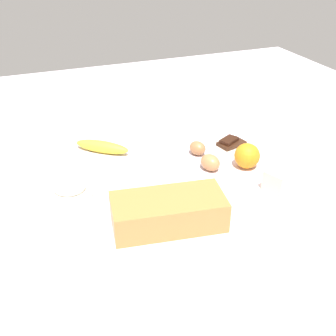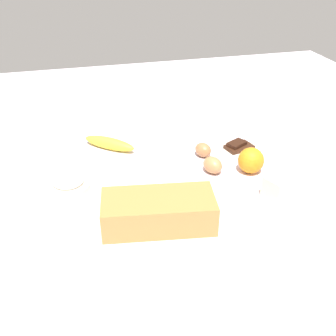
# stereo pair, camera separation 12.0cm
# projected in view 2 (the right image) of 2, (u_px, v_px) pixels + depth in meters

# --- Properties ---
(ground_plane) EXTENTS (2.40, 2.40, 0.02)m
(ground_plane) POSITION_uv_depth(u_px,v_px,m) (168.00, 182.00, 1.23)
(ground_plane) COLOR silver
(loaf_pan) EXTENTS (0.30, 0.17, 0.08)m
(loaf_pan) POSITION_uv_depth(u_px,v_px,m) (158.00, 211.00, 1.02)
(loaf_pan) COLOR #B77A3D
(loaf_pan) RESTS_ON ground_plane
(flour_bowl) EXTENTS (0.12, 0.12, 0.06)m
(flour_bowl) POSITION_uv_depth(u_px,v_px,m) (69.00, 186.00, 1.14)
(flour_bowl) COLOR silver
(flour_bowl) RESTS_ON ground_plane
(banana) EXTENTS (0.17, 0.16, 0.04)m
(banana) POSITION_uv_depth(u_px,v_px,m) (109.00, 143.00, 1.39)
(banana) COLOR yellow
(banana) RESTS_ON ground_plane
(orange_fruit) EXTENTS (0.08, 0.08, 0.08)m
(orange_fruit) POSITION_uv_depth(u_px,v_px,m) (251.00, 160.00, 1.25)
(orange_fruit) COLOR orange
(orange_fruit) RESTS_ON ground_plane
(butter_block) EXTENTS (0.11, 0.09, 0.06)m
(butter_block) POSITION_uv_depth(u_px,v_px,m) (281.00, 186.00, 1.14)
(butter_block) COLOR #F4EDB2
(butter_block) RESTS_ON ground_plane
(egg_near_butter) EXTENTS (0.07, 0.08, 0.05)m
(egg_near_butter) POSITION_uv_depth(u_px,v_px,m) (213.00, 165.00, 1.25)
(egg_near_butter) COLOR #B47A4A
(egg_near_butter) RESTS_ON ground_plane
(egg_beside_bowl) EXTENTS (0.07, 0.07, 0.05)m
(egg_beside_bowl) POSITION_uv_depth(u_px,v_px,m) (203.00, 150.00, 1.34)
(egg_beside_bowl) COLOR #A26D42
(egg_beside_bowl) RESTS_ON ground_plane
(chocolate_plate) EXTENTS (0.13, 0.13, 0.03)m
(chocolate_plate) POSITION_uv_depth(u_px,v_px,m) (239.00, 149.00, 1.37)
(chocolate_plate) COLOR silver
(chocolate_plate) RESTS_ON ground_plane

